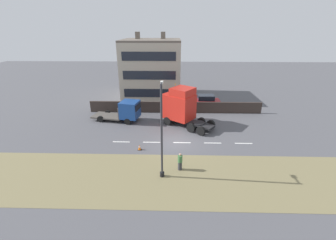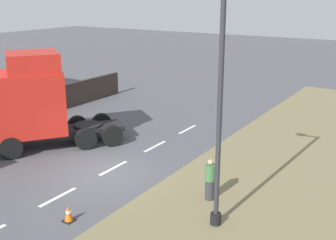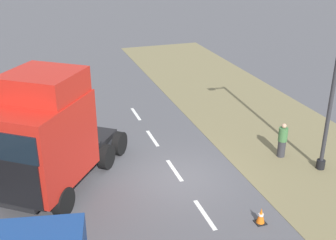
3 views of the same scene
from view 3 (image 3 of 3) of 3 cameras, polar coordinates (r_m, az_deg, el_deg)
The scene contains 7 objects.
ground_plane at distance 16.93m, azimuth 1.67°, elevation -7.96°, with size 120.00×120.00×0.00m, color #515156.
grass_verge at distance 19.56m, azimuth 18.48°, elevation -4.64°, with size 7.00×44.00×0.01m.
lane_markings at distance 17.49m, azimuth 0.88°, elevation -6.82°, with size 0.16×14.60×0.00m.
lorry_cab at distance 15.58m, azimuth -16.25°, elevation -2.17°, with size 5.75×6.51×4.79m.
lamp_post at distance 17.30m, azimuth 21.26°, elevation 3.85°, with size 1.30×0.35×7.59m.
pedestrian at distance 18.86m, azimuth 15.23°, elevation -2.73°, with size 0.39×0.39×1.57m.
traffic_cone_lead at distance 14.74m, azimuth 12.47°, elevation -12.56°, with size 0.36×0.36×0.58m.
Camera 3 is at (5.03, 13.56, 8.80)m, focal length 45.00 mm.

